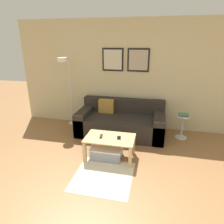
# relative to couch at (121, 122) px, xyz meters

# --- Properties ---
(wall_back) EXTENTS (5.60, 0.09, 2.55)m
(wall_back) POSITION_rel_couch_xyz_m (0.11, 0.50, 1.01)
(wall_back) COLOR #C6BC93
(wall_back) RESTS_ON ground_plane
(area_rug) EXTENTS (0.93, 0.94, 0.01)m
(area_rug) POSITION_rel_couch_xyz_m (0.02, -1.65, -0.27)
(area_rug) COLOR beige
(area_rug) RESTS_ON ground_plane
(couch) EXTENTS (1.96, 0.95, 0.75)m
(couch) POSITION_rel_couch_xyz_m (0.00, 0.00, 0.00)
(couch) COLOR #28231E
(couch) RESTS_ON ground_plane
(coffee_table) EXTENTS (0.89, 0.54, 0.41)m
(coffee_table) POSITION_rel_couch_xyz_m (-0.01, -1.08, 0.06)
(coffee_table) COLOR tan
(coffee_table) RESTS_ON ground_plane
(storage_bin) EXTENTS (0.58, 0.40, 0.22)m
(storage_bin) POSITION_rel_couch_xyz_m (-0.06, -1.11, -0.16)
(storage_bin) COLOR gray
(storage_bin) RESTS_ON ground_plane
(floor_lamp) EXTENTS (0.22, 0.54, 1.71)m
(floor_lamp) POSITION_rel_couch_xyz_m (-1.33, 0.08, 1.00)
(floor_lamp) COLOR silver
(floor_lamp) RESTS_ON ground_plane
(side_table) EXTENTS (0.30, 0.30, 0.53)m
(side_table) POSITION_rel_couch_xyz_m (1.37, 0.05, 0.04)
(side_table) COLOR silver
(side_table) RESTS_ON ground_plane
(book_stack) EXTENTS (0.22, 0.17, 0.04)m
(book_stack) POSITION_rel_couch_xyz_m (1.37, 0.06, 0.28)
(book_stack) COLOR #4C4C51
(book_stack) RESTS_ON side_table
(remote_control) EXTENTS (0.06, 0.15, 0.02)m
(remote_control) POSITION_rel_couch_xyz_m (-0.17, -1.08, 0.15)
(remote_control) COLOR #232328
(remote_control) RESTS_ON coffee_table
(cell_phone) EXTENTS (0.09, 0.15, 0.01)m
(cell_phone) POSITION_rel_couch_xyz_m (0.16, -1.07, 0.14)
(cell_phone) COLOR black
(cell_phone) RESTS_ON coffee_table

